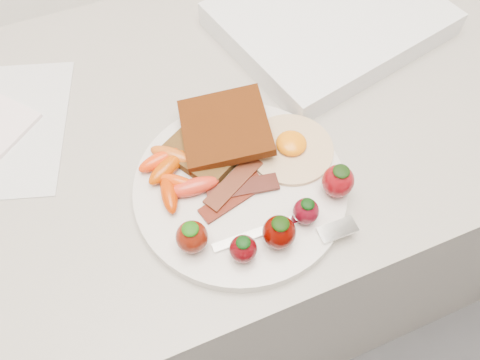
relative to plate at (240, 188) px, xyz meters
name	(u,v)px	position (x,y,z in m)	size (l,w,h in m)	color
counter	(205,246)	(-0.03, 0.14, -0.46)	(2.00, 0.60, 0.90)	gray
plate	(240,188)	(0.00, 0.00, 0.00)	(0.27, 0.27, 0.02)	silver
toast_lower	(207,147)	(-0.02, 0.06, 0.02)	(0.09, 0.09, 0.01)	black
toast_upper	(225,127)	(0.01, 0.08, 0.03)	(0.11, 0.11, 0.01)	black
fried_egg	(291,147)	(0.08, 0.02, 0.01)	(0.15, 0.15, 0.02)	beige
bacon_strips	(236,189)	(-0.01, -0.01, 0.01)	(0.11, 0.07, 0.01)	#410706
baby_carrots	(173,173)	(-0.07, 0.04, 0.02)	(0.09, 0.11, 0.02)	#BA3F00
strawberries	(275,219)	(0.01, -0.07, 0.03)	(0.23, 0.07, 0.05)	#5B1206
fork	(294,231)	(0.03, -0.09, 0.01)	(0.17, 0.05, 0.00)	white
paper_sheet	(1,127)	(-0.27, 0.22, -0.01)	(0.18, 0.24, 0.00)	silver
appliance	(330,19)	(0.25, 0.23, 0.01)	(0.33, 0.26, 0.04)	white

